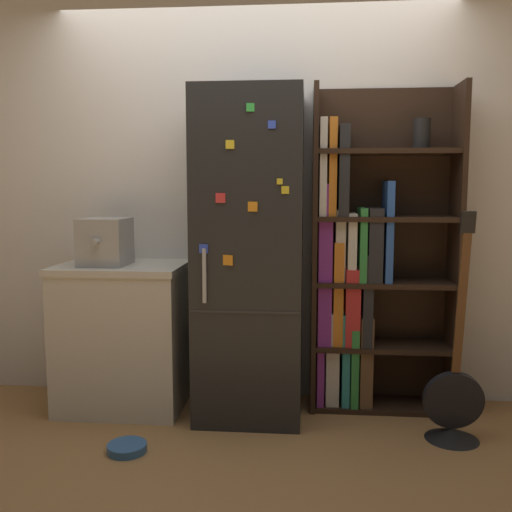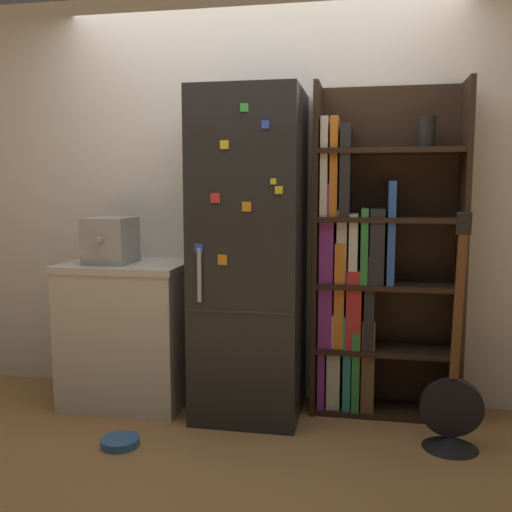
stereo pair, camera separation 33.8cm
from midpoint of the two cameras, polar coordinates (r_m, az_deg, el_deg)
The scene contains 8 objects.
ground_plane at distance 3.52m, azimuth -3.68°, elevation -16.12°, with size 16.00×16.00×0.00m, color #A87542.
wall_back at distance 3.71m, azimuth -2.70°, elevation 5.73°, with size 8.00×0.05×2.60m.
refrigerator at distance 3.40m, azimuth -3.44°, elevation -0.03°, with size 0.62×0.65×1.93m.
bookshelf at distance 3.55m, azimuth 8.13°, elevation -1.28°, with size 0.87×0.33×1.98m.
kitchen_counter at distance 3.72m, azimuth -15.66°, elevation -7.70°, with size 0.77×0.59×0.90m.
espresso_machine at distance 3.61m, azimuth -17.46°, elevation 1.36°, with size 0.27×0.35×0.28m.
guitar at distance 3.33m, azimuth 16.33°, elevation -14.47°, with size 0.33×0.30×1.26m.
pet_bowl at distance 3.24m, azimuth -15.88°, elevation -17.98°, with size 0.21×0.21×0.04m.
Camera 1 is at (0.34, -3.22, 1.37)m, focal length 40.00 mm.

